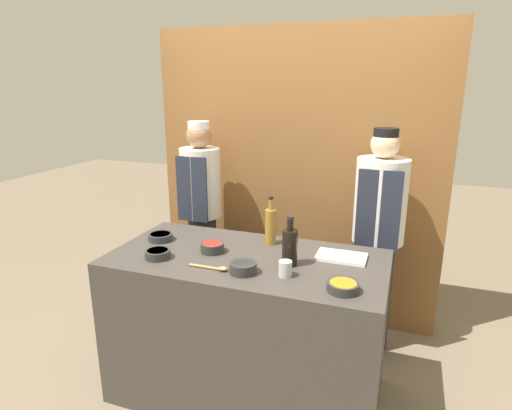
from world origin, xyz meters
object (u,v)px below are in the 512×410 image
sauce_bowl_orange (343,286)px  wooden_spoon (213,268)px  chef_left (202,214)px  chef_right (378,236)px  cup_steel (285,269)px  cutting_board (341,257)px  sauce_bowl_brown (243,267)px  sauce_bowl_red (212,247)px  bottle_vinegar (271,226)px  sauce_bowl_white (161,236)px  sauce_bowl_yellow (158,253)px  bottle_soy (290,246)px

sauce_bowl_orange → wooden_spoon: (-0.73, 0.01, -0.01)m
chef_left → chef_right: (1.41, -0.00, -0.02)m
chef_left → chef_right: 1.41m
cup_steel → cutting_board: bearing=54.3°
sauce_bowl_brown → wooden_spoon: sauce_bowl_brown is taller
sauce_bowl_red → chef_right: (0.94, 0.80, -0.08)m
sauce_bowl_red → chef_right: bearing=40.6°
cutting_board → bottle_vinegar: (-0.47, 0.09, 0.12)m
sauce_bowl_orange → sauce_bowl_white: bearing=165.7°
sauce_bowl_orange → cutting_board: (-0.07, 0.41, -0.02)m
sauce_bowl_white → sauce_bowl_yellow: 0.31m
sauce_bowl_yellow → sauce_bowl_brown: 0.56m
bottle_vinegar → chef_right: chef_right is taller
sauce_bowl_yellow → bottle_vinegar: size_ratio=0.47×
sauce_bowl_red → chef_right: chef_right is taller
sauce_bowl_yellow → bottle_soy: bottle_soy is taller
chef_left → cutting_board: bearing=-27.0°
chef_right → bottle_vinegar: bearing=-139.4°
sauce_bowl_brown → cup_steel: cup_steel is taller
sauce_bowl_red → cutting_board: size_ratio=0.50×
bottle_soy → cup_steel: bottle_soy is taller
sauce_bowl_brown → cutting_board: sauce_bowl_brown is taller
chef_right → sauce_bowl_brown: bearing=-122.4°
sauce_bowl_yellow → sauce_bowl_brown: bearing=-2.1°
bottle_vinegar → chef_right: size_ratio=0.19×
sauce_bowl_white → bottle_vinegar: bottle_vinegar is taller
sauce_bowl_brown → bottle_vinegar: (0.01, 0.47, 0.09)m
sauce_bowl_red → cutting_board: bearing=12.2°
bottle_soy → wooden_spoon: bottle_soy is taller
cutting_board → sauce_bowl_red: bearing=-167.8°
sauce_bowl_yellow → chef_left: (-0.21, 1.00, -0.06)m
sauce_bowl_brown → cup_steel: bearing=8.5°
sauce_bowl_orange → sauce_bowl_yellow: sauce_bowl_yellow is taller
sauce_bowl_yellow → wooden_spoon: bearing=-5.9°
sauce_bowl_red → sauce_bowl_orange: 0.88m
chef_left → sauce_bowl_yellow: bearing=-78.0°
chef_right → sauce_bowl_white: bearing=-151.6°
sauce_bowl_white → bottle_vinegar: (0.71, 0.18, 0.10)m
bottle_vinegar → chef_right: bearing=40.6°
sauce_bowl_red → sauce_bowl_yellow: sauce_bowl_red is taller
sauce_bowl_orange → chef_right: (0.09, 1.05, -0.08)m
cutting_board → chef_right: chef_right is taller
bottle_soy → chef_left: (-0.98, 0.83, -0.15)m
sauce_bowl_brown → sauce_bowl_red: bearing=143.3°
cup_steel → chef_right: (0.41, 0.98, -0.10)m
sauce_bowl_yellow → cup_steel: cup_steel is taller
sauce_bowl_white → cutting_board: 1.19m
cutting_board → wooden_spoon: (-0.66, -0.40, 0.00)m
sauce_bowl_brown → wooden_spoon: bearing=-173.6°
bottle_soy → chef_left: 1.30m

